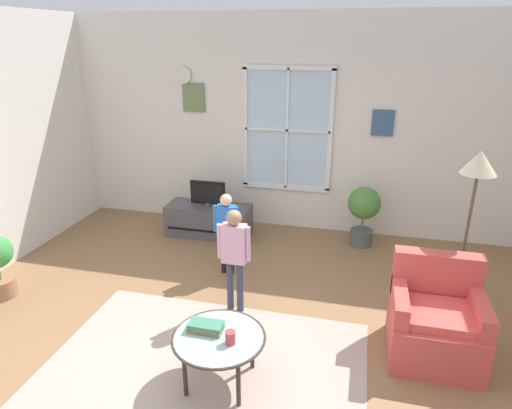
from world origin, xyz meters
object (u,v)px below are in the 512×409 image
Objects in this scene: armchair at (435,321)px; person_pink_shirt at (234,250)px; coffee_table at (219,339)px; television at (208,193)px; person_blue_shirt at (227,225)px; floor_lamp at (476,180)px; remote_near_books at (213,325)px; potted_plant_by_window at (364,210)px; book_stack at (206,327)px; tv_stand at (209,220)px; cup at (230,337)px.

armchair is 1.93m from person_pink_shirt.
person_pink_shirt reaches higher than coffee_table.
television reaches higher than coffee_table.
person_blue_shirt is at bearing -59.60° from television.
person_pink_shirt is 2.36m from floor_lamp.
television is 2.78m from remote_near_books.
armchair is 0.87× the size of person_blue_shirt.
remote_near_books is (0.96, -2.60, -0.18)m from television.
potted_plant_by_window reaches higher than television.
potted_plant_by_window is at bearing 107.35° from armchair.
potted_plant_by_window is (1.19, 2.85, 0.03)m from book_stack.
tv_stand is 8.41× the size of remote_near_books.
person_blue_shirt is at bearing 112.99° from person_pink_shirt.
floor_lamp is (3.07, -1.20, 1.20)m from tv_stand.
cup is 0.76× the size of remote_near_books.
floor_lamp is (0.96, -1.39, 0.92)m from potted_plant_by_window.
person_pink_shirt is at bearing 173.58° from armchair.
remote_near_books is at bearing -112.43° from potted_plant_by_window.
person_pink_shirt reaches higher than book_stack.
floor_lamp reaches higher than tv_stand.
person_blue_shirt is 1.94m from potted_plant_by_window.
tv_stand is 1.56× the size of coffee_table.
book_stack is (-0.13, 0.05, 0.06)m from coffee_table.
tv_stand is 2.83m from book_stack.
potted_plant_by_window is at bearing 124.60° from floor_lamp.
coffee_table is at bearing -52.05° from remote_near_books.
book_stack is 0.28× the size of person_blue_shirt.
person_pink_shirt is at bearing -122.89° from potted_plant_by_window.
remote_near_books is 0.93m from person_pink_shirt.
tv_stand is 2.39× the size of television.
cup is at bearing -71.94° from person_blue_shirt.
remote_near_books is 0.13× the size of person_pink_shirt.
book_stack is at bearing -145.80° from floor_lamp.
television is 1.93m from person_pink_shirt.
armchair reaches higher than tv_stand.
tv_stand is 1.35× the size of armchair.
tv_stand is at bearing 111.15° from coffee_table.
book_stack is 0.08m from remote_near_books.
cup is (1.16, -2.77, -0.14)m from television.
armchair is 8.20× the size of cup.
floor_lamp is (3.07, -1.20, 0.79)m from television.
television is 2.13m from potted_plant_by_window.
armchair reaches higher than book_stack.
remote_near_books reaches higher than coffee_table.
floor_lamp reaches higher than coffee_table.
floor_lamp reaches higher than armchair.
remote_near_books is (0.96, -2.60, 0.23)m from tv_stand.
television reaches higher than remote_near_books.
coffee_table is (1.05, -2.71, -0.22)m from television.
person_pink_shirt is at bearing 104.52° from cup.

